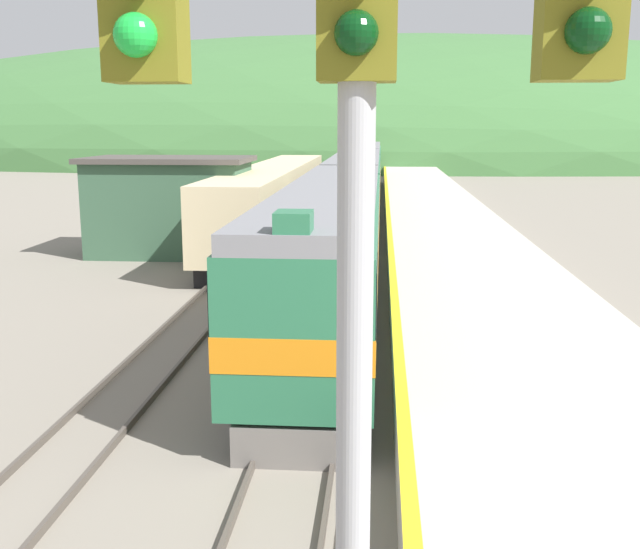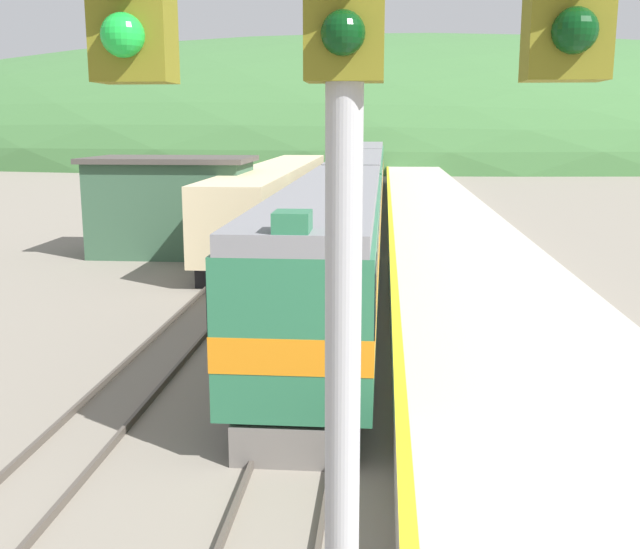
{
  "view_description": "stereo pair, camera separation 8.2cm",
  "coord_description": "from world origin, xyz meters",
  "px_view_note": "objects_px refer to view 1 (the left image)",
  "views": [
    {
      "loc": [
        1.5,
        0.0,
        6.12
      ],
      "look_at": [
        0.06,
        17.81,
        2.51
      ],
      "focal_mm": 42.0,
      "sensor_mm": 36.0,
      "label": 1
    },
    {
      "loc": [
        1.58,
        0.01,
        6.12
      ],
      "look_at": [
        0.06,
        17.81,
        2.51
      ],
      "focal_mm": 42.0,
      "sensor_mm": 36.0,
      "label": 2
    }
  ],
  "objects_px": {
    "signal_mast_main": "(356,194)",
    "siding_train": "(275,200)",
    "express_train_lead_car": "(331,247)",
    "carriage_third": "(365,166)",
    "carriage_second": "(356,187)"
  },
  "relations": [
    {
      "from": "express_train_lead_car",
      "to": "signal_mast_main",
      "type": "xyz_separation_m",
      "value": [
        1.37,
        -19.04,
        3.42
      ]
    },
    {
      "from": "express_train_lead_car",
      "to": "carriage_third",
      "type": "height_order",
      "value": "express_train_lead_car"
    },
    {
      "from": "carriage_second",
      "to": "siding_train",
      "type": "relative_size",
      "value": 0.79
    },
    {
      "from": "express_train_lead_car",
      "to": "carriage_third",
      "type": "bearing_deg",
      "value": 90.0
    },
    {
      "from": "siding_train",
      "to": "signal_mast_main",
      "type": "xyz_separation_m",
      "value": [
        5.64,
        -36.68,
        3.75
      ]
    },
    {
      "from": "siding_train",
      "to": "signal_mast_main",
      "type": "height_order",
      "value": "signal_mast_main"
    },
    {
      "from": "express_train_lead_car",
      "to": "signal_mast_main",
      "type": "height_order",
      "value": "signal_mast_main"
    },
    {
      "from": "carriage_second",
      "to": "signal_mast_main",
      "type": "xyz_separation_m",
      "value": [
        1.37,
        -42.04,
        3.44
      ]
    },
    {
      "from": "signal_mast_main",
      "to": "carriage_second",
      "type": "bearing_deg",
      "value": 91.87
    },
    {
      "from": "carriage_second",
      "to": "carriage_third",
      "type": "bearing_deg",
      "value": 90.0
    },
    {
      "from": "signal_mast_main",
      "to": "siding_train",
      "type": "bearing_deg",
      "value": 98.74
    },
    {
      "from": "carriage_second",
      "to": "signal_mast_main",
      "type": "distance_m",
      "value": 42.21
    },
    {
      "from": "express_train_lead_car",
      "to": "carriage_second",
      "type": "relative_size",
      "value": 0.98
    },
    {
      "from": "signal_mast_main",
      "to": "carriage_third",
      "type": "bearing_deg",
      "value": 91.21
    },
    {
      "from": "carriage_second",
      "to": "siding_train",
      "type": "height_order",
      "value": "carriage_second"
    }
  ]
}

